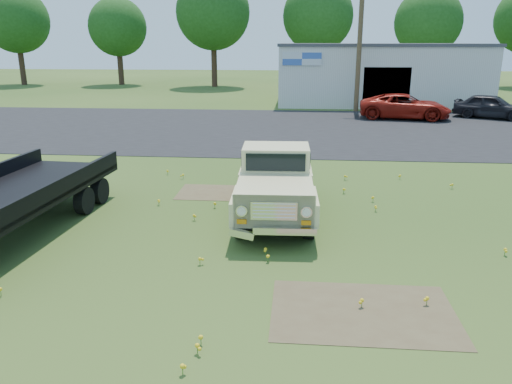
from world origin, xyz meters
TOP-DOWN VIEW (x-y plane):
  - ground at (0.00, 0.00)m, footprint 140.00×140.00m
  - asphalt_lot at (0.00, 15.00)m, footprint 90.00×14.00m
  - dirt_patch_a at (1.50, -3.00)m, footprint 3.00×2.00m
  - dirt_patch_b at (-2.00, 3.50)m, footprint 2.20×1.60m
  - commercial_building at (6.00, 26.99)m, footprint 14.20×8.20m
  - utility_pole_mid at (4.00, 22.00)m, footprint 1.60×0.30m
  - treeline_a at (-28.00, 40.00)m, footprint 6.40×6.40m
  - treeline_b at (-18.00, 41.00)m, footprint 5.76×5.76m
  - treeline_c at (-8.00, 39.50)m, footprint 7.04×7.04m
  - treeline_d at (2.00, 40.50)m, footprint 6.72×6.72m
  - treeline_e at (12.00, 39.00)m, footprint 6.08×6.08m
  - vintage_pickup_truck at (-0.17, 1.67)m, footprint 2.10×5.06m
  - flatbed_trailer at (-6.21, -0.11)m, footprint 2.91×7.45m
  - red_pickup at (6.42, 18.91)m, footprint 5.36×3.12m
  - dark_sedan at (11.40, 19.52)m, footprint 4.34×3.36m

SIDE VIEW (x-z plane):
  - ground at x=0.00m, z-range 0.00..0.00m
  - asphalt_lot at x=0.00m, z-range -0.01..0.01m
  - dirt_patch_a at x=1.50m, z-range -0.01..0.01m
  - dirt_patch_b at x=-2.00m, z-range -0.01..0.01m
  - dark_sedan at x=11.40m, z-range 0.00..1.38m
  - red_pickup at x=6.42m, z-range 0.00..1.40m
  - vintage_pickup_truck at x=-0.17m, z-range 0.00..1.81m
  - flatbed_trailer at x=-6.21m, z-range 0.00..1.99m
  - commercial_building at x=6.00m, z-range 0.03..4.18m
  - utility_pole_mid at x=4.00m, z-range 0.10..9.10m
  - treeline_b at x=-18.00m, z-range 1.38..9.95m
  - treeline_e at x=12.00m, z-range 1.46..10.51m
  - treeline_a at x=-28.00m, z-range 1.54..11.06m
  - treeline_d at x=2.00m, z-range 1.62..11.62m
  - treeline_c at x=-8.00m, z-range 1.70..12.17m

